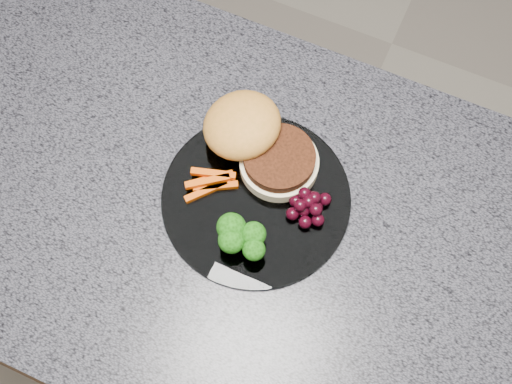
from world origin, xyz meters
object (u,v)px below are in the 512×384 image
burger (255,140)px  plate (256,199)px  grape_bunch (309,206)px  island_cabinet (257,307)px

burger → plate: bearing=-65.2°
burger → grape_bunch: burger is taller
burger → grape_bunch: size_ratio=2.94×
burger → grape_bunch: (0.10, -0.06, -0.01)m
grape_bunch → burger: bearing=151.5°
grape_bunch → island_cabinet: bearing=-141.7°
plate → burger: bearing=115.1°
island_cabinet → grape_bunch: size_ratio=20.10×
plate → burger: burger is taller
plate → grape_bunch: grape_bunch is taller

